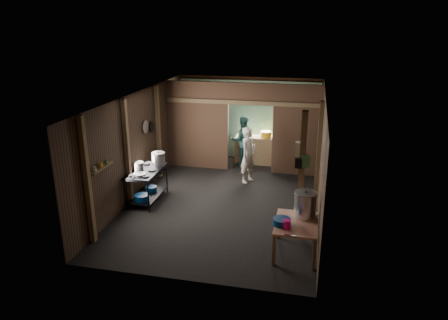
% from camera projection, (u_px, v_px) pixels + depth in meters
% --- Properties ---
extents(floor, '(4.50, 7.00, 0.00)m').
position_uv_depth(floor, '(226.00, 199.00, 10.37)').
color(floor, black).
rests_on(floor, ground).
extents(ceiling, '(4.50, 7.00, 0.00)m').
position_uv_depth(ceiling, '(226.00, 96.00, 9.54)').
color(ceiling, '#383838').
rests_on(ceiling, ground).
extents(wall_back, '(4.50, 0.00, 2.60)m').
position_uv_depth(wall_back, '(249.00, 118.00, 13.20)').
color(wall_back, '#432F21').
rests_on(wall_back, ground).
extents(wall_front, '(4.50, 0.00, 2.60)m').
position_uv_depth(wall_front, '(181.00, 212.00, 6.72)').
color(wall_front, '#432F21').
rests_on(wall_front, ground).
extents(wall_left, '(0.00, 7.00, 2.60)m').
position_uv_depth(wall_left, '(139.00, 144.00, 10.41)').
color(wall_left, '#432F21').
rests_on(wall_left, ground).
extents(wall_right, '(0.00, 7.00, 2.60)m').
position_uv_depth(wall_right, '(321.00, 156.00, 9.50)').
color(wall_right, '#432F21').
rests_on(wall_right, ground).
extents(partition_left, '(1.85, 0.10, 2.60)m').
position_uv_depth(partition_left, '(198.00, 125.00, 12.26)').
color(partition_left, brown).
rests_on(partition_left, floor).
extents(partition_right, '(1.35, 0.10, 2.60)m').
position_uv_depth(partition_right, '(297.00, 131.00, 11.68)').
color(partition_right, brown).
rests_on(partition_right, floor).
extents(partition_header, '(1.30, 0.10, 0.60)m').
position_uv_depth(partition_header, '(251.00, 94.00, 11.63)').
color(partition_header, brown).
rests_on(partition_header, wall_back).
extents(turquoise_panel, '(4.40, 0.06, 2.50)m').
position_uv_depth(turquoise_panel, '(248.00, 120.00, 13.16)').
color(turquoise_panel, '#7BACAE').
rests_on(turquoise_panel, wall_back).
extents(back_counter, '(1.20, 0.50, 0.85)m').
position_uv_depth(back_counter, '(255.00, 150.00, 12.91)').
color(back_counter, '#776247').
rests_on(back_counter, floor).
extents(wall_clock, '(0.20, 0.03, 0.20)m').
position_uv_depth(wall_clock, '(257.00, 100.00, 12.87)').
color(wall_clock, beige).
rests_on(wall_clock, wall_back).
extents(post_left_a, '(0.10, 0.12, 2.60)m').
position_uv_depth(post_left_a, '(87.00, 181.00, 7.99)').
color(post_left_a, '#776247').
rests_on(post_left_a, floor).
extents(post_left_b, '(0.10, 0.12, 2.60)m').
position_uv_depth(post_left_b, '(127.00, 154.00, 9.66)').
color(post_left_b, '#776247').
rests_on(post_left_b, floor).
extents(post_left_c, '(0.10, 0.12, 2.60)m').
position_uv_depth(post_left_c, '(158.00, 132.00, 11.51)').
color(post_left_c, '#776247').
rests_on(post_left_c, floor).
extents(post_right, '(0.10, 0.12, 2.60)m').
position_uv_depth(post_right, '(318.00, 158.00, 9.33)').
color(post_right, '#776247').
rests_on(post_right, floor).
extents(post_free, '(0.12, 0.12, 2.60)m').
position_uv_depth(post_free, '(301.00, 174.00, 8.38)').
color(post_free, '#776247').
rests_on(post_free, floor).
extents(cross_beam, '(4.40, 0.12, 0.12)m').
position_uv_depth(cross_beam, '(242.00, 102.00, 11.71)').
color(cross_beam, '#776247').
rests_on(cross_beam, wall_left).
extents(pan_lid_big, '(0.03, 0.34, 0.34)m').
position_uv_depth(pan_lid_big, '(145.00, 127.00, 10.67)').
color(pan_lid_big, gray).
rests_on(pan_lid_big, wall_left).
extents(pan_lid_small, '(0.03, 0.30, 0.30)m').
position_uv_depth(pan_lid_small, '(151.00, 127.00, 11.07)').
color(pan_lid_small, black).
rests_on(pan_lid_small, wall_left).
extents(wall_shelf, '(0.14, 0.80, 0.03)m').
position_uv_depth(wall_shelf, '(101.00, 168.00, 8.42)').
color(wall_shelf, '#776247').
rests_on(wall_shelf, wall_left).
extents(jar_white, '(0.07, 0.07, 0.10)m').
position_uv_depth(jar_white, '(94.00, 169.00, 8.17)').
color(jar_white, beige).
rests_on(jar_white, wall_shelf).
extents(jar_yellow, '(0.08, 0.08, 0.10)m').
position_uv_depth(jar_yellow, '(101.00, 165.00, 8.40)').
color(jar_yellow, gold).
rests_on(jar_yellow, wall_shelf).
extents(jar_green, '(0.06, 0.06, 0.10)m').
position_uv_depth(jar_green, '(106.00, 161.00, 8.60)').
color(jar_green, '#408646').
rests_on(jar_green, wall_shelf).
extents(bag_white, '(0.22, 0.15, 0.32)m').
position_uv_depth(bag_white, '(301.00, 150.00, 8.31)').
color(bag_white, beige).
rests_on(bag_white, post_free).
extents(bag_green, '(0.16, 0.12, 0.24)m').
position_uv_depth(bag_green, '(306.00, 161.00, 8.22)').
color(bag_green, '#408646').
rests_on(bag_green, post_free).
extents(bag_black, '(0.14, 0.10, 0.20)m').
position_uv_depth(bag_black, '(299.00, 163.00, 8.24)').
color(bag_black, black).
rests_on(bag_black, post_free).
extents(gas_range, '(0.70, 1.36, 0.80)m').
position_uv_depth(gas_range, '(147.00, 185.00, 10.17)').
color(gas_range, black).
rests_on(gas_range, floor).
extents(prep_table, '(0.80, 1.09, 0.65)m').
position_uv_depth(prep_table, '(295.00, 238.00, 7.87)').
color(prep_table, tan).
rests_on(prep_table, floor).
extents(stove_pot_large, '(0.44, 0.44, 0.35)m').
position_uv_depth(stove_pot_large, '(159.00, 159.00, 10.36)').
color(stove_pot_large, silver).
rests_on(stove_pot_large, gas_range).
extents(stove_pot_med, '(0.28, 0.28, 0.22)m').
position_uv_depth(stove_pot_med, '(138.00, 167.00, 10.01)').
color(stove_pot_med, silver).
rests_on(stove_pot_med, gas_range).
extents(frying_pan, '(0.41, 0.57, 0.07)m').
position_uv_depth(frying_pan, '(140.00, 174.00, 9.70)').
color(frying_pan, gray).
rests_on(frying_pan, gas_range).
extents(blue_tub_front, '(0.35, 0.35, 0.15)m').
position_uv_depth(blue_tub_front, '(142.00, 197.00, 9.90)').
color(blue_tub_front, navy).
rests_on(blue_tub_front, gas_range).
extents(blue_tub_back, '(0.29, 0.29, 0.11)m').
position_uv_depth(blue_tub_back, '(151.00, 189.00, 10.47)').
color(blue_tub_back, navy).
rests_on(blue_tub_back, gas_range).
extents(stock_pot, '(0.55, 0.55, 0.52)m').
position_uv_depth(stock_pot, '(305.00, 205.00, 7.94)').
color(stock_pot, silver).
rests_on(stock_pot, prep_table).
extents(wash_basin, '(0.41, 0.41, 0.13)m').
position_uv_depth(wash_basin, '(282.00, 222.00, 7.67)').
color(wash_basin, navy).
rests_on(wash_basin, prep_table).
extents(pink_bucket, '(0.18, 0.18, 0.17)m').
position_uv_depth(pink_bucket, '(287.00, 224.00, 7.52)').
color(pink_bucket, '#E00B81').
rests_on(pink_bucket, prep_table).
extents(knife, '(0.30, 0.07, 0.01)m').
position_uv_depth(knife, '(292.00, 236.00, 7.28)').
color(knife, silver).
rests_on(knife, prep_table).
extents(yellow_tub, '(0.33, 0.33, 0.19)m').
position_uv_depth(yellow_tub, '(266.00, 134.00, 12.68)').
color(yellow_tub, gold).
rests_on(yellow_tub, back_counter).
extents(cook, '(0.56, 0.66, 1.54)m').
position_uv_depth(cook, '(248.00, 155.00, 11.28)').
color(cook, silver).
rests_on(cook, floor).
extents(worker_back, '(0.87, 0.76, 1.52)m').
position_uv_depth(worker_back, '(243.00, 141.00, 12.68)').
color(worker_back, '#2E6663').
rests_on(worker_back, floor).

